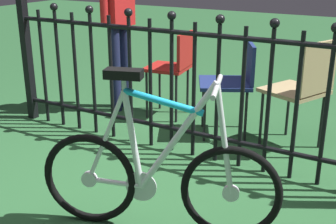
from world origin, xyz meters
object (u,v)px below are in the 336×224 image
at_px(chair_tan, 304,85).
at_px(person_visitor, 118,8).
at_px(chair_red, 174,64).
at_px(chair_navy, 234,78).
at_px(bicycle, 158,177).

height_order(chair_tan, person_visitor, person_visitor).
height_order(chair_red, chair_tan, chair_tan).
xyz_separation_m(chair_red, chair_navy, (0.67, -0.16, -0.01)).
xyz_separation_m(chair_red, person_visitor, (-0.59, -0.07, 0.50)).
relative_size(chair_tan, chair_navy, 1.10).
height_order(bicycle, person_visitor, person_visitor).
xyz_separation_m(bicycle, chair_tan, (0.41, 1.53, 0.22)).
relative_size(bicycle, chair_red, 1.59).
height_order(chair_navy, person_visitor, person_visitor).
distance_m(bicycle, chair_navy, 1.59).
relative_size(bicycle, person_visitor, 0.77).
relative_size(chair_red, chair_navy, 1.02).
height_order(bicycle, chair_navy, bicycle).
distance_m(chair_tan, person_visitor, 1.91).
bearing_deg(chair_tan, chair_navy, 175.99).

